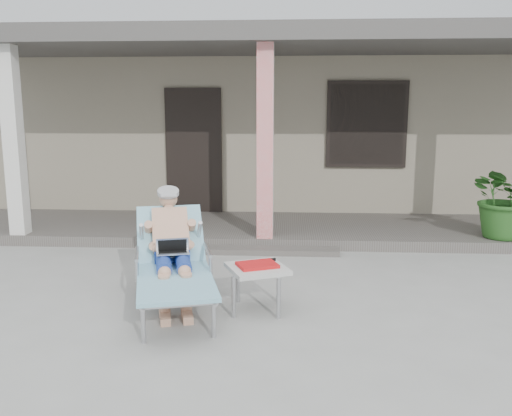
{
  "coord_description": "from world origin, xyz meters",
  "views": [
    {
      "loc": [
        0.33,
        -5.18,
        1.93
      ],
      "look_at": [
        -0.03,
        0.6,
        0.85
      ],
      "focal_mm": 38.0,
      "sensor_mm": 36.0,
      "label": 1
    }
  ],
  "objects": [
    {
      "name": "ground",
      "position": [
        0.0,
        0.0,
        0.0
      ],
      "size": [
        60.0,
        60.0,
        0.0
      ],
      "primitive_type": "plane",
      "color": "#9E9E99",
      "rests_on": "ground"
    },
    {
      "name": "porch_step",
      "position": [
        0.0,
        1.85,
        0.04
      ],
      "size": [
        2.0,
        0.3,
        0.07
      ],
      "primitive_type": "cube",
      "color": "#605B56",
      "rests_on": "ground"
    },
    {
      "name": "porch_overhang",
      "position": [
        0.0,
        2.95,
        2.79
      ],
      "size": [
        10.0,
        2.3,
        2.85
      ],
      "color": "silver",
      "rests_on": "porch_deck"
    },
    {
      "name": "porch_deck",
      "position": [
        0.0,
        3.0,
        0.07
      ],
      "size": [
        10.0,
        2.0,
        0.15
      ],
      "primitive_type": "cube",
      "color": "#605B56",
      "rests_on": "ground"
    },
    {
      "name": "house",
      "position": [
        0.0,
        6.5,
        1.67
      ],
      "size": [
        10.4,
        5.4,
        3.3
      ],
      "color": "gray",
      "rests_on": "ground"
    },
    {
      "name": "lounger",
      "position": [
        -0.8,
        -0.12,
        0.72
      ],
      "size": [
        1.11,
        1.87,
        1.18
      ],
      "rotation": [
        0.0,
        0.0,
        0.26
      ],
      "color": "#B7B7BC",
      "rests_on": "ground"
    },
    {
      "name": "potted_palm",
      "position": [
        3.32,
        2.35,
        0.73
      ],
      "size": [
        1.18,
        1.06,
        1.16
      ],
      "primitive_type": "imported",
      "rotation": [
        0.0,
        0.0,
        0.16
      ],
      "color": "#26591E",
      "rests_on": "porch_deck"
    },
    {
      "name": "side_table",
      "position": [
        0.04,
        -0.22,
        0.39
      ],
      "size": [
        0.68,
        0.68,
        0.47
      ],
      "rotation": [
        0.0,
        0.0,
        0.4
      ],
      "color": "beige",
      "rests_on": "ground"
    }
  ]
}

